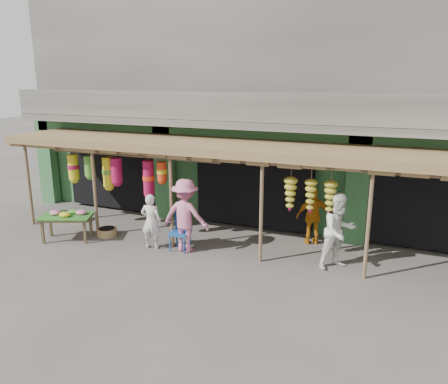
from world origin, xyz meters
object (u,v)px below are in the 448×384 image
at_px(flower_table, 67,217).
at_px(person_front, 151,221).
at_px(blue_chair, 181,229).
at_px(person_shopper, 186,216).
at_px(person_right, 339,231).
at_px(person_vendor, 313,216).

relative_size(flower_table, person_front, 1.07).
bearing_deg(blue_chair, person_front, -163.45).
relative_size(blue_chair, person_shopper, 0.52).
bearing_deg(person_right, person_shopper, 142.17).
relative_size(flower_table, person_right, 0.86).
distance_m(flower_table, person_vendor, 6.88).
bearing_deg(blue_chair, person_vendor, 25.58).
xyz_separation_m(flower_table, person_vendor, (6.46, 2.36, 0.12)).
height_order(blue_chair, person_right, person_right).
xyz_separation_m(blue_chair, person_right, (4.04, 0.37, 0.37)).
bearing_deg(person_front, flower_table, -2.05).
distance_m(flower_table, person_right, 7.41).
bearing_deg(flower_table, person_right, -15.63).
bearing_deg(person_right, person_vendor, 78.44).
height_order(blue_chair, person_vendor, person_vendor).
bearing_deg(person_right, person_front, 143.23).
height_order(flower_table, person_shopper, person_shopper).
distance_m(person_right, person_vendor, 1.62).
relative_size(person_front, person_right, 0.81).
bearing_deg(person_vendor, person_shopper, 3.31).
height_order(blue_chair, person_front, person_front).
bearing_deg(blue_chair, person_right, 2.17).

